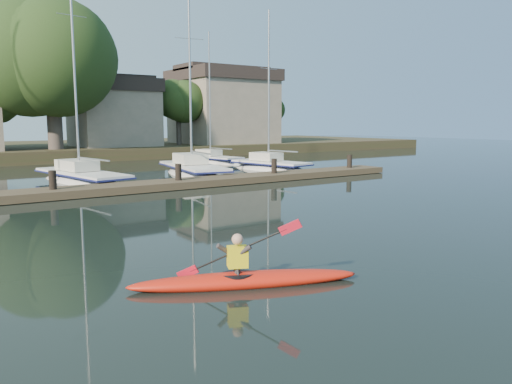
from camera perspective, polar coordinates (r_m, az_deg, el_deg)
ground at (r=12.24m, az=7.52°, el=-7.68°), size 160.00×160.00×0.00m
kayak at (r=10.26m, az=-1.39°, el=-9.67°), size 4.60×2.47×1.52m
dock at (r=24.26m, az=-15.23°, el=0.44°), size 34.00×2.00×1.80m
sailboat_2 at (r=28.69m, az=-19.25°, el=0.63°), size 3.66×9.37×15.13m
sailboat_3 at (r=30.93m, az=-7.20°, el=1.48°), size 3.64×9.09×14.25m
sailboat_4 at (r=34.13m, az=1.66°, el=2.19°), size 3.39×7.25×11.87m
sailboat_7 at (r=40.36m, az=-5.04°, el=3.11°), size 3.04×7.28×11.39m
shore at (r=49.92m, az=-23.81°, el=7.31°), size 90.00×25.25×12.75m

